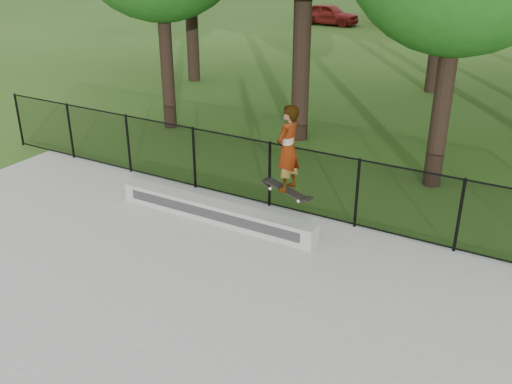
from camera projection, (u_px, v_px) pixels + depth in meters
ground at (69, 367)px, 8.02m from camera, size 100.00×100.00×0.00m
concrete_slab at (69, 366)px, 8.01m from camera, size 14.00×12.00×0.06m
grind_ledge at (215, 212)px, 11.91m from camera, size 4.57×0.40×0.42m
car_a at (329, 14)px, 37.88m from camera, size 4.00×1.63×1.37m
car_b at (413, 19)px, 36.25m from camera, size 3.68×2.00×1.27m
skater_airborne at (288, 150)px, 10.39m from camera, size 0.81×0.63×1.83m
chainlink_fence at (270, 174)px, 12.35m from camera, size 16.06×0.06×1.50m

